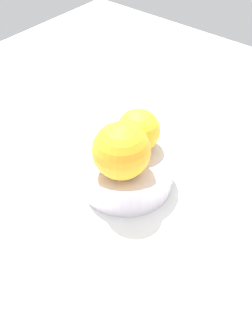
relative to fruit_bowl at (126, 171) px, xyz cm
name	(u,v)px	position (x,y,z in cm)	size (l,w,h in cm)	color
ground_plane	(126,188)	(0.00, 0.00, -3.60)	(110.00, 110.00, 2.00)	white
fruit_bowl	(126,171)	(0.00, 0.00, 0.00)	(14.31, 14.31, 5.45)	silver
orange_in_bowl_0	(137,130)	(0.18, -2.89, 6.14)	(6.57, 6.57, 6.57)	yellow
orange_in_bowl_1	(121,151)	(-1.64, 3.01, 6.94)	(8.17, 8.17, 8.17)	#F9A823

